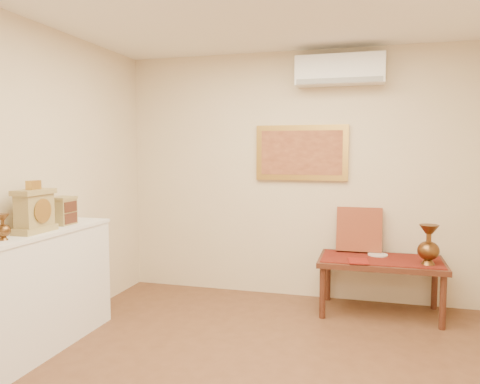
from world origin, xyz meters
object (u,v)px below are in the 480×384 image
(mantel_clock, at_px, (35,210))
(low_table, at_px, (381,266))
(wooden_chest, at_px, (63,211))
(display_ledge, at_px, (18,300))
(brass_urn_tall, at_px, (429,240))

(mantel_clock, relative_size, low_table, 0.34)
(mantel_clock, bearing_deg, wooden_chest, 94.99)
(display_ledge, distance_m, mantel_clock, 0.69)
(brass_urn_tall, xyz_separation_m, mantel_clock, (-3.07, -1.57, 0.37))
(brass_urn_tall, distance_m, wooden_chest, 3.33)
(mantel_clock, xyz_separation_m, low_table, (2.65, 1.70, -0.67))
(display_ledge, relative_size, wooden_chest, 8.28)
(brass_urn_tall, relative_size, wooden_chest, 1.87)
(low_table, bearing_deg, wooden_chest, -154.13)
(wooden_chest, bearing_deg, display_ledge, -89.38)
(display_ledge, height_order, wooden_chest, wooden_chest)
(display_ledge, distance_m, wooden_chest, 0.84)
(display_ledge, xyz_separation_m, low_table, (2.67, 1.88, -0.01))
(wooden_chest, bearing_deg, brass_urn_tall, 20.69)
(low_table, bearing_deg, mantel_clock, -147.31)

